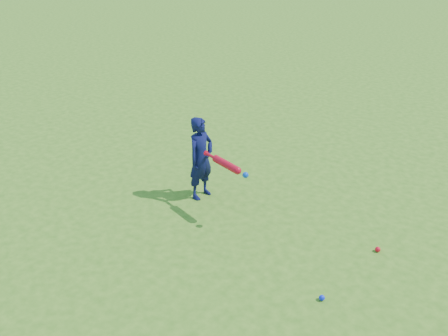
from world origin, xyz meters
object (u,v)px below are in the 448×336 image
at_px(bat_swing, 228,165).
at_px(ground_ball_red, 378,249).
at_px(child, 201,158).
at_px(ground_ball_blue, 322,298).

bearing_deg(bat_swing, ground_ball_red, 28.08).
relative_size(child, ground_ball_blue, 19.14).
height_order(ground_ball_red, ground_ball_blue, ground_ball_red).
bearing_deg(ground_ball_red, child, -175.63).
xyz_separation_m(ground_ball_red, bat_swing, (-1.83, -0.41, 0.70)).
distance_m(child, ground_ball_blue, 2.54).
bearing_deg(bat_swing, ground_ball_blue, -7.59).
distance_m(ground_ball_red, bat_swing, 2.00).
distance_m(child, bat_swing, 0.67).
bearing_deg(ground_ball_red, bat_swing, -167.38).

